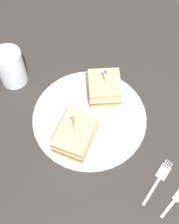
% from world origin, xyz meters
% --- Properties ---
extents(ground_plane, '(1.03, 1.03, 0.02)m').
position_xyz_m(ground_plane, '(0.00, 0.00, -0.01)').
color(ground_plane, '#2D2826').
extents(plate, '(0.28, 0.28, 0.01)m').
position_xyz_m(plate, '(0.00, 0.00, 0.00)').
color(plate, silver).
rests_on(plate, ground_plane).
extents(sandwich_half_front, '(0.11, 0.11, 0.10)m').
position_xyz_m(sandwich_half_front, '(0.07, 0.01, 0.04)').
color(sandwich_half_front, tan).
rests_on(sandwich_half_front, plate).
extents(sandwich_half_back, '(0.11, 0.10, 0.11)m').
position_xyz_m(sandwich_half_back, '(-0.07, -0.01, 0.03)').
color(sandwich_half_back, tan).
rests_on(sandwich_half_back, plate).
extents(drink_glass, '(0.07, 0.07, 0.10)m').
position_xyz_m(drink_glass, '(-0.02, 0.23, 0.05)').
color(drink_glass, '#B74C33').
rests_on(drink_glass, ground_plane).
extents(fork, '(0.12, 0.02, 0.00)m').
position_xyz_m(fork, '(-0.04, -0.22, 0.00)').
color(fork, silver).
rests_on(fork, ground_plane).
extents(knife, '(0.12, 0.03, 0.00)m').
position_xyz_m(knife, '(-0.05, -0.27, 0.00)').
color(knife, silver).
rests_on(knife, ground_plane).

